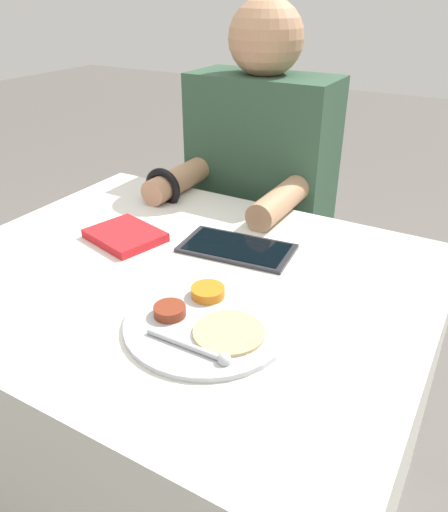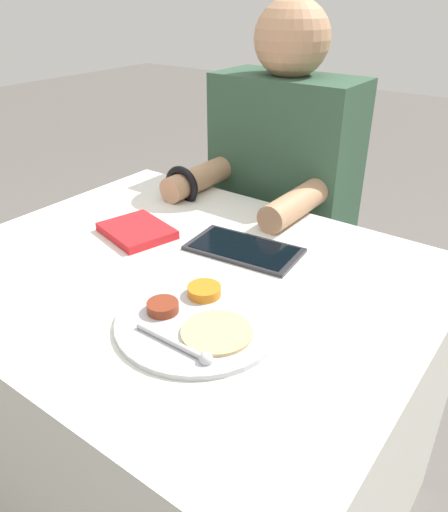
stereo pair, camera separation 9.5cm
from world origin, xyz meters
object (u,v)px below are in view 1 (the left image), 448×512
thali_tray (207,321)px  tablet_device (237,248)px  red_notebook (125,236)px  person_diner (258,224)px

thali_tray → tablet_device: 0.28m
red_notebook → tablet_device: size_ratio=0.74×
thali_tray → red_notebook: size_ratio=1.52×
tablet_device → person_diner: bearing=110.0°
thali_tray → person_diner: bearing=109.3°
tablet_device → red_notebook: bearing=-161.4°
red_notebook → person_diner: size_ratio=0.16×
thali_tray → red_notebook: thali_tray is taller
thali_tray → red_notebook: (-0.33, 0.18, 0.00)m
tablet_device → person_diner: 0.48m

